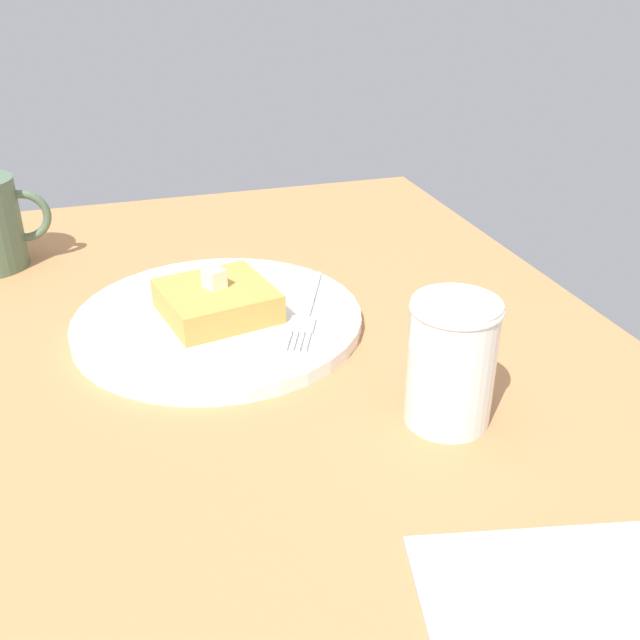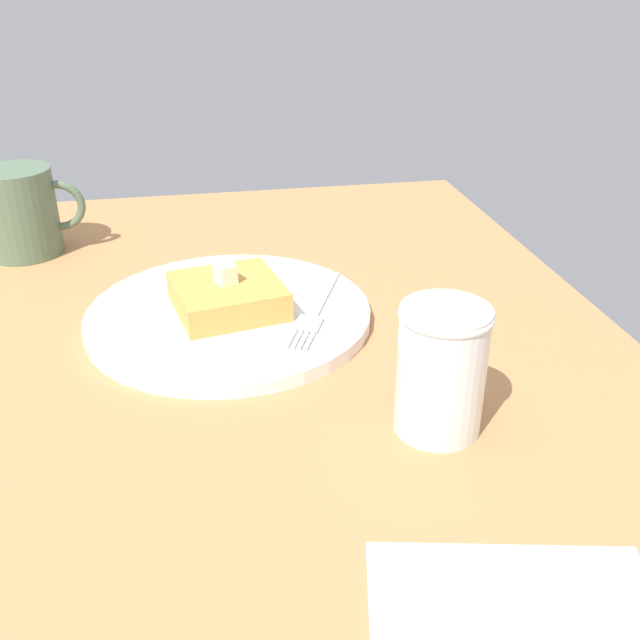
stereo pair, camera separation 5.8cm
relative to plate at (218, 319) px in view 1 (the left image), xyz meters
The scene contains 7 objects.
table_surface 11.10cm from the plate, 151.43° to the right, with size 90.48×90.48×2.72cm, color #B17849.
plate is the anchor object (origin of this frame).
toast_slice_center 1.90cm from the plate, ahead, with size 9.48×9.43×2.71cm, color gold.
butter_pat_primary 4.16cm from the plate, 157.70° to the left, with size 1.80×1.62×1.80cm, color #F8EFC9.
fork 8.16cm from the plate, 18.24° to the right, with size 7.73×15.23×0.36cm.
syrup_jar 24.26cm from the plate, 54.97° to the right, with size 6.58×6.58×9.77cm.
napkin 40.11cm from the plate, 72.42° to the right, with size 15.79×13.24×0.30cm, color beige.
Camera 1 is at (1.34, -53.55, 34.16)cm, focal length 40.00 mm.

